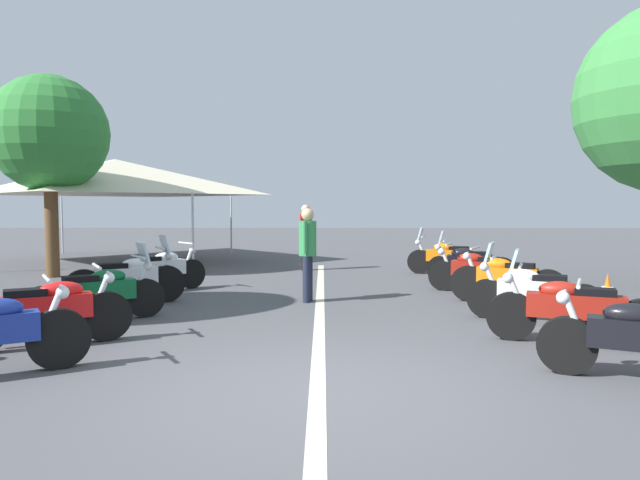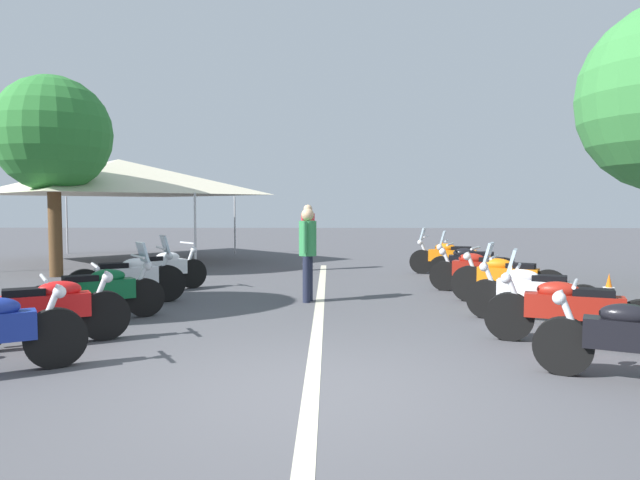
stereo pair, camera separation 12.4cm
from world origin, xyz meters
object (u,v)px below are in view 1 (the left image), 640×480
object	(u,v)px
motorcycle_left_row_1	(47,310)
motorcycle_right_row_5	(469,263)
motorcycle_right_row_1	(572,308)
event_tent	(115,177)
traffic_cone_2	(607,291)
motorcycle_right_row_2	(532,292)
motorcycle_right_row_3	(506,278)
motorcycle_right_row_4	(478,270)
motorcycle_left_row_3	(128,278)
bystander_2	(306,232)
motorcycle_left_row_4	(159,270)
motorcycle_left_row_2	(98,292)
roadside_tree_0	(49,135)
bystander_0	(308,247)
motorcycle_right_row_6	(449,257)

from	to	relation	value
motorcycle_left_row_1	motorcycle_right_row_5	size ratio (longest dim) A/B	0.96
motorcycle_right_row_1	event_tent	xyz separation A→B (m)	(10.58, 9.60, 2.18)
motorcycle_right_row_5	traffic_cone_2	world-z (taller)	motorcycle_right_row_5
motorcycle_right_row_2	motorcycle_right_row_3	bearing A→B (deg)	-68.89
motorcycle_right_row_4	motorcycle_left_row_3	bearing A→B (deg)	35.32
motorcycle_right_row_1	bystander_2	size ratio (longest dim) A/B	1.15
motorcycle_left_row_4	bystander_2	size ratio (longest dim) A/B	0.93
motorcycle_left_row_3	motorcycle_right_row_4	size ratio (longest dim) A/B	0.96
motorcycle_left_row_1	motorcycle_left_row_4	xyz separation A→B (m)	(4.62, -0.08, -0.01)
motorcycle_left_row_2	motorcycle_left_row_4	distance (m)	3.10
motorcycle_right_row_1	roadside_tree_0	distance (m)	12.38
motorcycle_left_row_1	bystander_0	size ratio (longest dim) A/B	1.09
motorcycle_right_row_2	motorcycle_right_row_5	world-z (taller)	motorcycle_right_row_2
traffic_cone_2	roadside_tree_0	xyz separation A→B (m)	(4.28, 11.57, 3.20)
motorcycle_left_row_2	roadside_tree_0	bearing A→B (deg)	85.20
bystander_0	roadside_tree_0	distance (m)	7.77
bystander_2	event_tent	world-z (taller)	event_tent
motorcycle_right_row_1	motorcycle_right_row_5	world-z (taller)	motorcycle_right_row_1
motorcycle_right_row_3	motorcycle_right_row_5	distance (m)	2.84
motorcycle_right_row_6	bystander_2	xyz separation A→B (m)	(0.99, 3.68, 0.59)
motorcycle_left_row_2	traffic_cone_2	bearing A→B (deg)	-27.36
motorcycle_left_row_4	bystander_0	bearing A→B (deg)	-62.80
motorcycle_left_row_2	motorcycle_left_row_4	xyz separation A→B (m)	(3.10, -0.04, -0.01)
event_tent	motorcycle_left_row_4	bearing A→B (deg)	-153.29
motorcycle_left_row_4	bystander_0	distance (m)	3.37
motorcycle_right_row_2	bystander_2	world-z (taller)	bystander_2
motorcycle_left_row_4	traffic_cone_2	bearing A→B (deg)	-53.82
bystander_2	event_tent	xyz separation A→B (m)	(2.19, 5.97, 1.59)
motorcycle_left_row_1	motorcycle_right_row_5	distance (m)	9.05
motorcycle_right_row_2	bystander_0	bearing A→B (deg)	-2.31
motorcycle_left_row_2	roadside_tree_0	size ratio (longest dim) A/B	0.36
motorcycle_right_row_6	motorcycle_right_row_4	bearing A→B (deg)	108.32
motorcycle_right_row_2	roadside_tree_0	distance (m)	11.65
motorcycle_left_row_2	motorcycle_right_row_5	bearing A→B (deg)	-2.17
motorcycle_right_row_5	traffic_cone_2	bearing A→B (deg)	131.59
motorcycle_right_row_2	motorcycle_right_row_6	size ratio (longest dim) A/B	0.89
motorcycle_right_row_6	bystander_0	bearing A→B (deg)	69.32
motorcycle_right_row_4	bystander_0	world-z (taller)	bystander_0
motorcycle_left_row_2	event_tent	bearing A→B (deg)	72.58
motorcycle_left_row_1	motorcycle_right_row_2	size ratio (longest dim) A/B	1.01
bystander_0	event_tent	bearing A→B (deg)	143.00
motorcycle_right_row_4	bystander_0	xyz separation A→B (m)	(-1.17, 3.44, 0.56)
motorcycle_left_row_1	motorcycle_left_row_3	world-z (taller)	motorcycle_left_row_3
traffic_cone_2	motorcycle_right_row_2	bearing A→B (deg)	123.37
motorcycle_right_row_5	motorcycle_left_row_1	bearing A→B (deg)	57.64
motorcycle_right_row_5	motorcycle_right_row_6	xyz separation A→B (m)	(1.55, 0.13, 0.01)
bystander_0	motorcycle_left_row_4	bearing A→B (deg)	171.17
traffic_cone_2	bystander_0	xyz separation A→B (m)	(0.65, 5.17, 0.72)
motorcycle_left_row_3	motorcycle_right_row_4	xyz separation A→B (m)	(1.52, -6.63, -0.03)
traffic_cone_2	bystander_2	size ratio (longest dim) A/B	0.34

